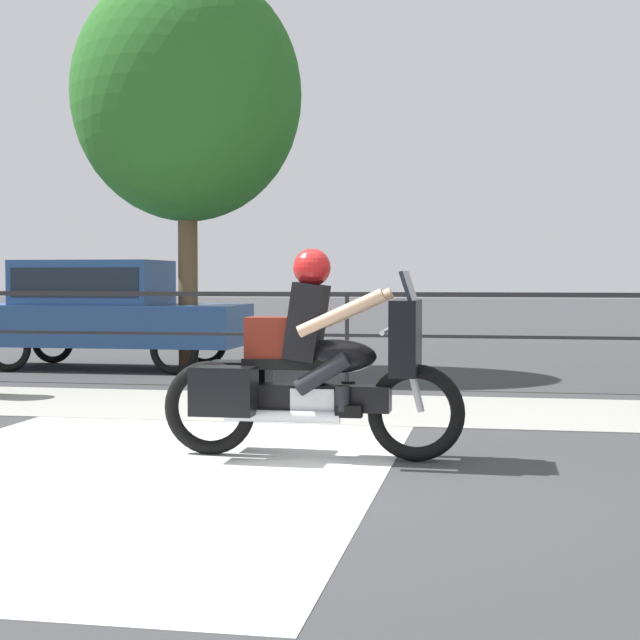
{
  "coord_description": "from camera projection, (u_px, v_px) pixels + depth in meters",
  "views": [
    {
      "loc": [
        1.84,
        -6.83,
        1.39
      ],
      "look_at": [
        0.4,
        1.17,
        1.04
      ],
      "focal_mm": 55.0,
      "sensor_mm": 36.0,
      "label": 1
    }
  ],
  "objects": [
    {
      "name": "parked_car",
      "position": [
        103.0,
        307.0,
        14.92
      ],
      "size": [
        4.14,
        1.61,
        1.65
      ],
      "rotation": [
        0.0,
        0.0,
        -0.01
      ],
      "color": "#284C84",
      "rests_on": "ground"
    },
    {
      "name": "motorcycle",
      "position": [
        310.0,
        367.0,
        7.52
      ],
      "size": [
        2.36,
        0.76,
        1.61
      ],
      "rotation": [
        0.0,
        0.0,
        -0.01
      ],
      "color": "black",
      "rests_on": "ground"
    },
    {
      "name": "tree_behind_car",
      "position": [
        187.0,
        96.0,
        14.42
      ],
      "size": [
        3.38,
        3.38,
        5.94
      ],
      "color": "brown",
      "rests_on": "ground"
    },
    {
      "name": "sidewalk_band",
      "position": [
        320.0,
        407.0,
        10.45
      ],
      "size": [
        44.0,
        2.4,
        0.01
      ],
      "primitive_type": "cube",
      "color": "#99968E",
      "rests_on": "ground"
    },
    {
      "name": "fence_railing",
      "position": [
        347.0,
        313.0,
        12.27
      ],
      "size": [
        36.0,
        0.05,
        1.21
      ],
      "color": "#232326",
      "rests_on": "ground"
    },
    {
      "name": "ground_plane",
      "position": [
        238.0,
        469.0,
        7.1
      ],
      "size": [
        120.0,
        120.0,
        0.0
      ],
      "primitive_type": "plane",
      "color": "#38383A"
    },
    {
      "name": "crosswalk_band",
      "position": [
        126.0,
        470.0,
        7.04
      ],
      "size": [
        3.73,
        6.0,
        0.01
      ],
      "primitive_type": "cube",
      "color": "silver",
      "rests_on": "ground"
    }
  ]
}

